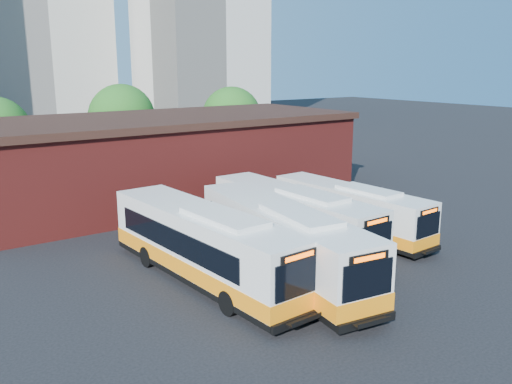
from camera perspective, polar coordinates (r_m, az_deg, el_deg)
ground at (r=27.38m, az=9.79°, el=-8.78°), size 220.00×220.00×0.00m
bus_west at (r=26.00m, az=-5.40°, el=-5.90°), size 3.64×13.68×3.69m
bus_midwest at (r=26.43m, az=2.77°, el=-5.54°), size 4.52×13.72×3.68m
bus_mideast at (r=30.90m, az=3.96°, el=-2.96°), size 2.95×12.76×3.45m
bus_east at (r=33.52m, az=9.86°, el=-2.09°), size 3.01×11.60×3.13m
transit_worker at (r=27.00m, az=13.26°, el=-7.37°), size 0.45×0.64×1.66m
depot_building at (r=42.49m, az=-9.36°, el=3.71°), size 28.60×12.60×6.40m
tree_mid at (r=55.81m, az=-13.92°, el=7.64°), size 6.56×6.56×8.36m
tree_east at (r=58.13m, az=-2.58°, el=7.97°), size 6.24×6.24×7.96m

